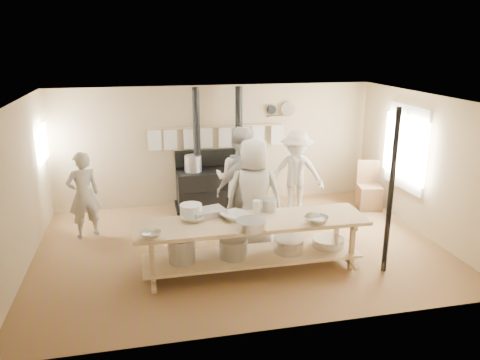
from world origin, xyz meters
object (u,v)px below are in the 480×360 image
Objects in this scene: cook_by_window at (296,174)px; roasting_pan at (208,213)px; chair at (369,195)px; prep_table at (251,240)px; cook_left at (240,180)px; cook_center at (254,195)px; stove at (219,184)px; cook_far_left at (84,195)px; cook_right at (248,194)px.

roasting_pan is (-2.10, -1.91, 0.02)m from cook_by_window.
prep_table is at bearing -132.97° from chair.
roasting_pan is at bearing -141.51° from chair.
cook_left is 1.54m from roasting_pan.
cook_left is at bearing 58.41° from roasting_pan.
cook_center reaches higher than roasting_pan.
stove reaches higher than cook_far_left.
cook_far_left is at bearing -158.81° from stove.
stove is 1.61× the size of cook_far_left.
cook_by_window is at bearing -116.17° from cook_center.
cook_far_left is 0.82× the size of cook_center.
chair is at bearing 160.47° from cook_far_left.
stove is at bearing 177.91° from chair.
cook_left is 1.43m from cook_by_window.
cook_center is at bearing 73.53° from prep_table.
cook_by_window reaches higher than roasting_pan.
cook_right is at bearing 138.24° from cook_far_left.
cook_by_window is 2.84m from roasting_pan.
cook_left is at bearing 83.64° from prep_table.
stove is 3.26m from chair.
stove is 1.36× the size of cook_right.
cook_center is 0.98m from roasting_pan.
stove is 0.72× the size of prep_table.
cook_left is 1.06× the size of cook_right.
cook_far_left is (-2.68, -1.04, 0.29)m from stove.
cook_far_left is 3.13× the size of roasting_pan.
cook_center is 1.90× the size of chair.
cook_center reaches higher than cook_right.
cook_left reaches higher than cook_right.
cook_right is at bearing 117.78° from cook_left.
chair is (3.16, -0.78, -0.22)m from stove.
roasting_pan is (-0.62, 0.33, 0.39)m from prep_table.
roasting_pan reaches higher than prep_table.
cook_by_window is at bearing -116.58° from cook_right.
cook_center is at bearing -113.13° from cook_by_window.
cook_by_window is at bearing 161.43° from cook_far_left.
roasting_pan is (-0.86, -0.47, -0.08)m from cook_center.
cook_left is (2.86, -0.34, 0.20)m from cook_far_left.
cook_by_window is (1.30, 0.59, -0.12)m from cook_left.
cook_far_left is 0.91× the size of cook_by_window.
cook_center is at bearing -83.97° from stove.
cook_left is at bearing -82.51° from stove.
cook_by_window is 1.72× the size of chair.
chair is 2.00× the size of roasting_pan.
roasting_pan is (-0.63, -2.69, 0.39)m from stove.
cook_center reaches higher than cook_by_window.
cook_far_left is 2.88m from cook_left.
cook_left is 3.90× the size of roasting_pan.
cook_far_left is 3.15m from cook_center.
roasting_pan is at bearing -120.06° from cook_by_window.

